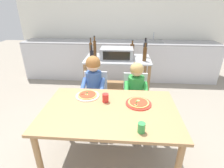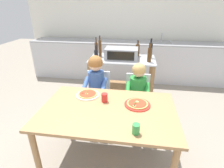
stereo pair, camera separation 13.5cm
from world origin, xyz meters
The scene contains 20 objects.
ground_plane centered at (0.00, 1.19, 0.00)m, with size 11.94×11.94×0.00m, color gray.
back_wall_tiled centered at (0.00, 3.05, 1.35)m, with size 5.11×0.12×2.70m.
kitchen_counter centered at (0.00, 2.64, 0.46)m, with size 4.59×0.60×1.11m.
kitchen_island_cart centered at (0.01, 1.43, 0.58)m, with size 1.13×0.62×0.86m.
toaster_oven centered at (0.00, 1.41, 0.95)m, with size 0.56×0.34×0.18m.
bottle_squat_spirits centered at (0.49, 1.55, 1.00)m, with size 0.07×0.07×0.33m.
bottle_brown_beer centered at (0.46, 1.30, 0.99)m, with size 0.06×0.06×0.31m.
bottle_slim_sauce centered at (-0.39, 1.50, 1.01)m, with size 0.05×0.05×0.37m.
bottle_dark_olive_oil centered at (0.27, 1.63, 0.97)m, with size 0.07×0.07×0.28m.
bottle_clear_vinegar centered at (-0.48, 1.55, 0.99)m, with size 0.06×0.06×0.32m.
bottle_tall_green_wine centered at (-0.39, 1.19, 0.97)m, with size 0.06×0.06×0.28m.
dining_table centered at (0.00, 0.00, 0.64)m, with size 1.41×0.91×0.74m.
dining_chair_left centered at (-0.29, 0.76, 0.48)m, with size 0.36×0.36×0.81m.
dining_chair_right centered at (0.30, 0.74, 0.48)m, with size 0.36×0.36×0.81m.
child_in_blue_striped_shirt centered at (-0.29, 0.65, 0.71)m, with size 0.32×0.42×1.08m.
child_in_green_shirt centered at (0.30, 0.62, 0.65)m, with size 0.32×0.42×1.01m.
pizza_plate_white centered at (-0.29, 0.26, 0.75)m, with size 0.28×0.28×0.03m.
pizza_plate_red_rimmed centered at (0.30, 0.12, 0.75)m, with size 0.28×0.28×0.03m.
drinking_cup_red centered at (-0.06, 0.15, 0.78)m, with size 0.07×0.07×0.10m, color red.
drinking_cup_green centered at (0.30, -0.34, 0.78)m, with size 0.07×0.07×0.09m, color green.
Camera 2 is at (0.27, -1.53, 1.75)m, focal length 28.10 mm.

